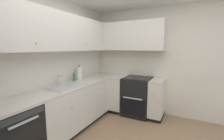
# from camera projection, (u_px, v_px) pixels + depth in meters

# --- Properties ---
(wall_back) EXTENTS (3.93, 0.05, 2.51)m
(wall_back) POSITION_uv_depth(u_px,v_px,m) (40.00, 67.00, 2.64)
(wall_back) COLOR silver
(wall_back) RESTS_ON ground_plane
(wall_right) EXTENTS (0.05, 3.42, 2.51)m
(wall_right) POSITION_uv_depth(u_px,v_px,m) (161.00, 62.00, 3.59)
(wall_right) COLOR silver
(wall_right) RESTS_ON ground_plane
(dishwasher) EXTENTS (0.60, 0.63, 0.85)m
(dishwasher) POSITION_uv_depth(u_px,v_px,m) (11.00, 139.00, 1.95)
(dishwasher) COLOR black
(dishwasher) RESTS_ON ground_plane
(lower_cabinets_back) EXTENTS (1.76, 0.62, 0.85)m
(lower_cabinets_back) POSITION_uv_depth(u_px,v_px,m) (73.00, 107.00, 3.00)
(lower_cabinets_back) COLOR silver
(lower_cabinets_back) RESTS_ON ground_plane
(countertop_back) EXTENTS (2.97, 0.60, 0.03)m
(countertop_back) POSITION_uv_depth(u_px,v_px,m) (73.00, 85.00, 2.93)
(countertop_back) COLOR beige
(countertop_back) RESTS_ON lower_cabinets_back
(lower_cabinets_right) EXTENTS (0.62, 1.21, 0.85)m
(lower_cabinets_right) POSITION_uv_depth(u_px,v_px,m) (137.00, 97.00, 3.63)
(lower_cabinets_right) COLOR silver
(lower_cabinets_right) RESTS_ON ground_plane
(countertop_right) EXTENTS (0.60, 1.21, 0.03)m
(countertop_right) POSITION_uv_depth(u_px,v_px,m) (137.00, 79.00, 3.57)
(countertop_right) COLOR beige
(countertop_right) RESTS_ON lower_cabinets_right
(oven_range) EXTENTS (0.68, 0.62, 1.03)m
(oven_range) POSITION_uv_depth(u_px,v_px,m) (137.00, 96.00, 3.64)
(oven_range) COLOR black
(oven_range) RESTS_ON ground_plane
(upper_cabinets_back) EXTENTS (2.65, 0.34, 0.67)m
(upper_cabinets_back) POSITION_uv_depth(u_px,v_px,m) (58.00, 32.00, 2.71)
(upper_cabinets_back) COLOR silver
(upper_cabinets_right) EXTENTS (0.32, 1.76, 0.67)m
(upper_cabinets_right) POSITION_uv_depth(u_px,v_px,m) (127.00, 36.00, 3.70)
(upper_cabinets_right) COLOR silver
(sink) EXTENTS (0.68, 0.40, 0.10)m
(sink) POSITION_uv_depth(u_px,v_px,m) (68.00, 89.00, 2.77)
(sink) COLOR #B7B7BC
(sink) RESTS_ON countertop_back
(faucet) EXTENTS (0.07, 0.16, 0.19)m
(faucet) POSITION_uv_depth(u_px,v_px,m) (59.00, 79.00, 2.85)
(faucet) COLOR silver
(faucet) RESTS_ON countertop_back
(soap_bottle) EXTENTS (0.05, 0.05, 0.17)m
(soap_bottle) POSITION_uv_depth(u_px,v_px,m) (74.00, 78.00, 3.22)
(soap_bottle) COLOR #338C4C
(soap_bottle) RESTS_ON countertop_back
(paper_towel_roll) EXTENTS (0.11, 0.11, 0.34)m
(paper_towel_roll) POSITION_uv_depth(u_px,v_px,m) (79.00, 74.00, 3.34)
(paper_towel_roll) COLOR white
(paper_towel_roll) RESTS_ON countertop_back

